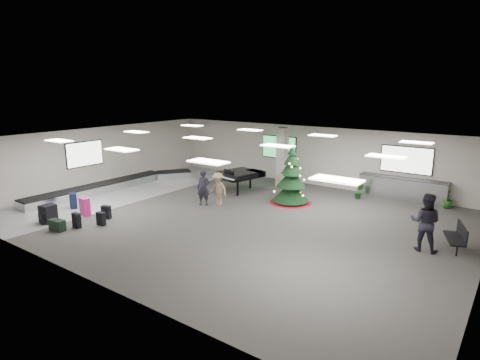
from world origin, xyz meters
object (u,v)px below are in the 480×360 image
Objects in this scene: traveler_b at (218,189)px; baggage_carousel at (115,185)px; bench at (458,236)px; potted_plant_left at (359,191)px; grand_piano at (239,175)px; christmas_tree at (291,182)px; traveler_bench at (425,222)px; service_counter at (402,189)px; pink_suitcase at (85,207)px; traveler_a at (203,188)px; potted_plant_right at (448,198)px.

baggage_carousel is at bearing -167.83° from traveler_b.
potted_plant_left is (-4.83, 4.21, -0.11)m from bench.
grand_piano is 10.62m from bench.
christmas_tree is 6.70m from traveler_bench.
traveler_bench is (8.78, -0.09, 0.22)m from traveler_b.
grand_piano is 9.88m from traveler_bench.
baggage_carousel is 14.50m from service_counter.
christmas_tree reaches higher than pink_suitcase.
traveler_a reaches higher than potted_plant_right.
bench is 1.68× the size of potted_plant_right.
grand_piano is 2.71m from traveler_b.
service_counter reaches higher than baggage_carousel.
traveler_a reaches higher than baggage_carousel.
grand_piano is 1.49× the size of traveler_a.
baggage_carousel is at bearing -152.33° from service_counter.
baggage_carousel is 12.50m from potted_plant_left.
bench is 0.92× the size of traveler_a.
potted_plant_left is at bearing 46.82° from christmas_tree.
traveler_bench is 5.74m from potted_plant_right.
christmas_tree is at bearing -133.18° from potted_plant_left.
baggage_carousel is 9.37m from christmas_tree.
baggage_carousel is at bearing -160.03° from christmas_tree.
service_counter is 2.07× the size of traveler_bench.
traveler_bench is (6.27, -2.36, 0.01)m from christmas_tree.
christmas_tree is 1.92× the size of bench.
potted_plant_left is at bearing -167.08° from potted_plant_right.
traveler_b is at bearing 8.35° from baggage_carousel.
potted_plant_right is (9.12, 6.03, -0.36)m from traveler_a.
pink_suitcase is 12.54m from potted_plant_left.
christmas_tree is at bearing -23.67° from traveler_bench.
christmas_tree is at bearing 147.77° from bench.
traveler_b is at bearing -135.51° from potted_plant_left.
bench is 0.97× the size of traveler_b.
christmas_tree is 3.64× the size of potted_plant_left.
potted_plant_left is (5.58, 2.17, -0.47)m from grand_piano.
service_counter is at bearing 31.30° from potted_plant_left.
service_counter is 6.11m from bench.
bench reaches higher than potted_plant_right.
grand_piano reaches higher than pink_suitcase.
baggage_carousel is 4.43m from pink_suitcase.
traveler_b is 6.82m from potted_plant_left.
grand_piano is at bearing -18.86° from traveler_bench.
pink_suitcase is 13.16m from traveler_bench.
baggage_carousel is 6.03× the size of traveler_a.
pink_suitcase is at bearing -178.09° from bench.
bench is (10.41, -2.05, -0.36)m from grand_piano.
christmas_tree is 1.18× the size of grand_piano.
bench is at bearing 5.29° from baggage_carousel.
christmas_tree is at bearing -138.90° from service_counter.
traveler_bench is 6.27m from potted_plant_left.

